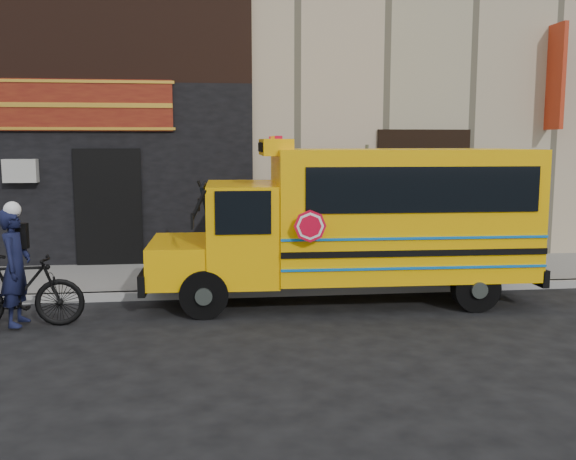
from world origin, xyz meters
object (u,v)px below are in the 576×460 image
(school_bus, at_px, (363,218))
(bicycle, at_px, (19,291))
(cyclist, at_px, (16,270))
(sign_pole, at_px, (366,210))

(school_bus, bearing_deg, bicycle, -169.11)
(bicycle, relative_size, cyclist, 1.07)
(school_bus, height_order, sign_pole, school_bus)
(cyclist, bearing_deg, school_bus, -76.01)
(bicycle, bearing_deg, sign_pole, -76.88)
(bicycle, bearing_deg, cyclist, 51.76)
(cyclist, bearing_deg, bicycle, -120.77)
(school_bus, xyz_separation_m, sign_pole, (0.24, 0.74, 0.06))
(bicycle, height_order, cyclist, cyclist)
(sign_pole, xyz_separation_m, cyclist, (-5.96, -1.81, -0.66))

